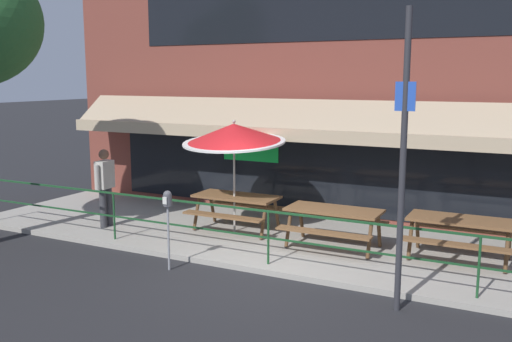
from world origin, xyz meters
TOP-DOWN VIEW (x-y plane):
  - ground_plane at (0.00, 0.00)m, footprint 120.00×120.00m
  - patio_deck at (0.00, 2.00)m, footprint 15.00×4.00m
  - restaurant_building at (0.00, 4.22)m, footprint 15.00×1.60m
  - patio_railing at (0.00, 0.30)m, footprint 13.84×0.04m
  - picnic_table_left at (-1.57, 2.00)m, footprint 1.80×1.42m
  - picnic_table_centre at (0.69, 1.75)m, footprint 1.80×1.42m
  - picnic_table_right at (2.95, 2.05)m, footprint 1.80×1.42m
  - patio_umbrella_left at (-1.57, 1.91)m, footprint 2.14×2.14m
  - pedestrian_walking at (-4.28, 1.00)m, footprint 0.27×0.62m
  - parking_meter_near at (-1.54, -0.51)m, footprint 0.15×0.16m
  - street_sign_pole at (2.44, -0.45)m, footprint 0.28×0.09m

SIDE VIEW (x-z plane):
  - ground_plane at x=0.00m, z-range 0.00..0.00m
  - patio_deck at x=0.00m, z-range 0.00..0.10m
  - picnic_table_left at x=-1.57m, z-range 0.33..1.08m
  - picnic_table_centre at x=0.69m, z-range 0.33..1.08m
  - picnic_table_right at x=2.95m, z-range 0.33..1.08m
  - patio_railing at x=0.00m, z-range 0.32..1.28m
  - pedestrian_walking at x=-4.28m, z-range 0.20..1.91m
  - parking_meter_near at x=-1.54m, z-range 0.44..1.86m
  - patio_umbrella_left at x=-1.57m, z-range 0.99..3.37m
  - street_sign_pole at x=2.44m, z-range 0.06..4.35m
  - restaurant_building at x=0.00m, z-range -0.02..6.91m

